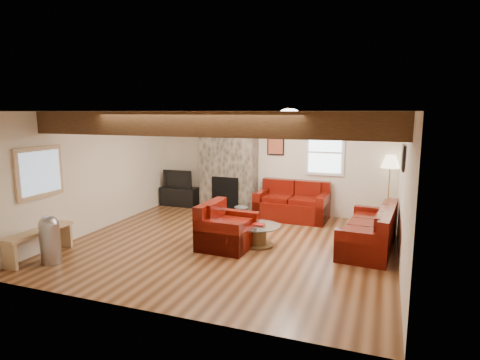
% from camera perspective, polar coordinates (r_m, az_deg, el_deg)
% --- Properties ---
extents(room, '(8.00, 8.00, 8.00)m').
position_cam_1_polar(room, '(7.41, -1.56, 0.03)').
color(room, '#502C15').
rests_on(room, ground).
extents(floor, '(6.00, 6.00, 0.00)m').
position_cam_1_polar(floor, '(7.72, -1.52, -9.16)').
color(floor, '#502C15').
rests_on(floor, ground).
extents(oak_beam, '(6.00, 0.36, 0.38)m').
position_cam_1_polar(oak_beam, '(6.16, -5.95, 7.94)').
color(oak_beam, '#321C0F').
rests_on(oak_beam, room).
extents(chimney_breast, '(1.40, 0.67, 2.50)m').
position_cam_1_polar(chimney_breast, '(10.07, -1.61, 2.43)').
color(chimney_breast, '#3A342C').
rests_on(chimney_breast, floor).
extents(back_window, '(0.90, 0.08, 1.10)m').
position_cam_1_polar(back_window, '(9.63, 12.00, 3.87)').
color(back_window, silver).
rests_on(back_window, room).
extents(hatch_window, '(0.08, 1.00, 0.90)m').
position_cam_1_polar(hatch_window, '(7.81, -26.59, 0.99)').
color(hatch_window, tan).
rests_on(hatch_window, room).
extents(ceiling_dome, '(0.40, 0.40, 0.18)m').
position_cam_1_polar(ceiling_dome, '(7.89, 7.03, 9.24)').
color(ceiling_dome, silver).
rests_on(ceiling_dome, room).
extents(artwork_back, '(0.42, 0.06, 0.52)m').
position_cam_1_polar(artwork_back, '(9.86, 5.09, 5.04)').
color(artwork_back, black).
rests_on(artwork_back, room).
extents(artwork_right, '(0.06, 0.55, 0.42)m').
position_cam_1_polar(artwork_right, '(7.13, 22.13, 2.99)').
color(artwork_right, black).
rests_on(artwork_right, room).
extents(sofa_three, '(1.02, 2.08, 0.78)m').
position_cam_1_polar(sofa_three, '(7.78, 17.85, -6.47)').
color(sofa_three, '#410804').
rests_on(sofa_three, floor).
extents(loveseat, '(1.67, 1.00, 0.87)m').
position_cam_1_polar(loveseat, '(9.46, 7.40, -2.94)').
color(loveseat, '#410804').
rests_on(loveseat, floor).
extents(armchair_red, '(0.95, 1.07, 0.83)m').
position_cam_1_polar(armchair_red, '(7.47, -1.79, -6.48)').
color(armchair_red, '#410804').
rests_on(armchair_red, floor).
extents(coffee_table, '(0.82, 0.82, 0.43)m').
position_cam_1_polar(coffee_table, '(7.58, 2.67, -7.91)').
color(coffee_table, '#483017').
rests_on(coffee_table, floor).
extents(tv_cabinet, '(0.99, 0.40, 0.50)m').
position_cam_1_polar(tv_cabinet, '(10.88, -8.63, -2.33)').
color(tv_cabinet, black).
rests_on(tv_cabinet, floor).
extents(television, '(0.83, 0.11, 0.48)m').
position_cam_1_polar(television, '(10.79, -8.69, 0.20)').
color(television, black).
rests_on(television, tv_cabinet).
extents(floor_lamp, '(0.40, 0.40, 1.56)m').
position_cam_1_polar(floor_lamp, '(9.38, 20.59, 1.96)').
color(floor_lamp, '#A88246').
rests_on(floor_lamp, floor).
extents(pine_bench, '(0.30, 1.30, 0.49)m').
position_cam_1_polar(pine_bench, '(7.81, -26.60, -8.11)').
color(pine_bench, tan).
rests_on(pine_bench, floor).
extents(pedal_bin, '(0.37, 0.37, 0.81)m').
position_cam_1_polar(pedal_bin, '(7.41, -25.42, -7.62)').
color(pedal_bin, '#97979C').
rests_on(pedal_bin, floor).
extents(coal_bucket, '(0.34, 0.34, 0.32)m').
position_cam_1_polar(coal_bucket, '(9.38, 0.18, -4.71)').
color(coal_bucket, gray).
rests_on(coal_bucket, floor).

